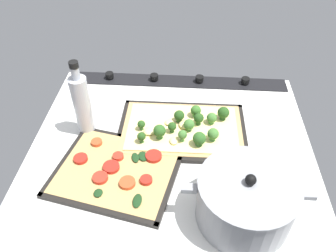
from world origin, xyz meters
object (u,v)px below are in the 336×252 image
(broccoli_pizza, at_px, (184,128))
(cooking_pot, at_px, (245,200))
(baking_tray_front, at_px, (182,131))
(baking_tray_back, at_px, (117,172))
(veggie_pizza_back, at_px, (117,170))
(oil_bottle, at_px, (82,105))

(broccoli_pizza, xyz_separation_m, cooking_pot, (-0.14, 0.27, 0.04))
(baking_tray_front, bearing_deg, cooking_pot, 118.44)
(broccoli_pizza, relative_size, baking_tray_back, 0.98)
(veggie_pizza_back, xyz_separation_m, cooking_pot, (-0.31, 0.11, 0.05))
(baking_tray_front, bearing_deg, baking_tray_back, 45.55)
(veggie_pizza_back, bearing_deg, oil_bottle, -52.82)
(veggie_pizza_back, bearing_deg, baking_tray_back, 25.79)
(baking_tray_front, distance_m, cooking_pot, 0.32)
(baking_tray_back, height_order, cooking_pot, cooking_pot)
(baking_tray_back, distance_m, cooking_pot, 0.33)
(broccoli_pizza, bearing_deg, baking_tray_back, 44.02)
(baking_tray_back, xyz_separation_m, oil_bottle, (0.11, -0.15, 0.10))
(oil_bottle, bearing_deg, baking_tray_back, 126.65)
(broccoli_pizza, distance_m, veggie_pizza_back, 0.23)
(veggie_pizza_back, distance_m, cooking_pot, 0.33)
(veggie_pizza_back, bearing_deg, broccoli_pizza, -135.85)
(baking_tray_front, relative_size, veggie_pizza_back, 1.14)
(veggie_pizza_back, distance_m, oil_bottle, 0.21)
(baking_tray_front, distance_m, oil_bottle, 0.29)
(broccoli_pizza, relative_size, oil_bottle, 1.47)
(baking_tray_back, bearing_deg, oil_bottle, -53.35)
(broccoli_pizza, distance_m, cooking_pot, 0.31)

